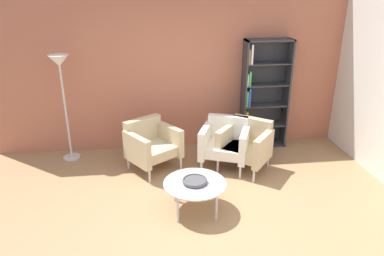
{
  "coord_description": "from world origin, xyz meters",
  "views": [
    {
      "loc": [
        -0.56,
        -3.59,
        2.73
      ],
      "look_at": [
        -0.02,
        0.84,
        0.95
      ],
      "focal_mm": 33.66,
      "sensor_mm": 36.0,
      "label": 1
    }
  ],
  "objects_px": {
    "coffee_table_low": "(195,185)",
    "floor_lamp_torchiere": "(61,74)",
    "armchair_by_bookshelf": "(225,142)",
    "decorative_bowl": "(195,180)",
    "armchair_spare_guest": "(246,144)",
    "bookshelf_tall": "(262,96)",
    "armchair_corner_red": "(151,144)"
  },
  "relations": [
    {
      "from": "bookshelf_tall",
      "to": "armchair_spare_guest",
      "type": "xyz_separation_m",
      "value": [
        -0.48,
        -0.86,
        -0.51
      ]
    },
    {
      "from": "armchair_corner_red",
      "to": "coffee_table_low",
      "type": "bearing_deg",
      "value": -101.48
    },
    {
      "from": "coffee_table_low",
      "to": "floor_lamp_torchiere",
      "type": "relative_size",
      "value": 0.46
    },
    {
      "from": "armchair_by_bookshelf",
      "to": "floor_lamp_torchiere",
      "type": "distance_m",
      "value": 2.78
    },
    {
      "from": "coffee_table_low",
      "to": "armchair_by_bookshelf",
      "type": "distance_m",
      "value": 1.33
    },
    {
      "from": "armchair_corner_red",
      "to": "decorative_bowl",
      "type": "bearing_deg",
      "value": -101.48
    },
    {
      "from": "bookshelf_tall",
      "to": "armchair_corner_red",
      "type": "xyz_separation_m",
      "value": [
        -1.95,
        -0.68,
        -0.51
      ]
    },
    {
      "from": "decorative_bowl",
      "to": "floor_lamp_torchiere",
      "type": "xyz_separation_m",
      "value": [
        -1.87,
        1.75,
        1.01
      ]
    },
    {
      "from": "armchair_by_bookshelf",
      "to": "floor_lamp_torchiere",
      "type": "xyz_separation_m",
      "value": [
        -2.51,
        0.59,
        1.03
      ]
    },
    {
      "from": "armchair_by_bookshelf",
      "to": "bookshelf_tall",
      "type": "bearing_deg",
      "value": 64.76
    },
    {
      "from": "armchair_by_bookshelf",
      "to": "coffee_table_low",
      "type": "bearing_deg",
      "value": -97.06
    },
    {
      "from": "decorative_bowl",
      "to": "floor_lamp_torchiere",
      "type": "bearing_deg",
      "value": 136.89
    },
    {
      "from": "armchair_spare_guest",
      "to": "decorative_bowl",
      "type": "bearing_deg",
      "value": -93.21
    },
    {
      "from": "coffee_table_low",
      "to": "armchair_by_bookshelf",
      "type": "relative_size",
      "value": 0.89
    },
    {
      "from": "bookshelf_tall",
      "to": "decorative_bowl",
      "type": "distance_m",
      "value": 2.43
    },
    {
      "from": "armchair_spare_guest",
      "to": "floor_lamp_torchiere",
      "type": "relative_size",
      "value": 0.55
    },
    {
      "from": "coffee_table_low",
      "to": "bookshelf_tall",
      "type": "bearing_deg",
      "value": 53.29
    },
    {
      "from": "floor_lamp_torchiere",
      "to": "coffee_table_low",
      "type": "bearing_deg",
      "value": -43.11
    },
    {
      "from": "armchair_corner_red",
      "to": "floor_lamp_torchiere",
      "type": "distance_m",
      "value": 1.78
    },
    {
      "from": "decorative_bowl",
      "to": "armchair_spare_guest",
      "type": "bearing_deg",
      "value": 48.17
    },
    {
      "from": "bookshelf_tall",
      "to": "decorative_bowl",
      "type": "xyz_separation_m",
      "value": [
        -1.42,
        -1.91,
        -0.49
      ]
    },
    {
      "from": "coffee_table_low",
      "to": "armchair_by_bookshelf",
      "type": "xyz_separation_m",
      "value": [
        0.63,
        1.17,
        0.04
      ]
    },
    {
      "from": "armchair_spare_guest",
      "to": "floor_lamp_torchiere",
      "type": "distance_m",
      "value": 3.08
    },
    {
      "from": "coffee_table_low",
      "to": "armchair_spare_guest",
      "type": "bearing_deg",
      "value": 48.17
    },
    {
      "from": "decorative_bowl",
      "to": "armchair_spare_guest",
      "type": "relative_size",
      "value": 0.34
    },
    {
      "from": "coffee_table_low",
      "to": "decorative_bowl",
      "type": "height_order",
      "value": "decorative_bowl"
    },
    {
      "from": "decorative_bowl",
      "to": "armchair_by_bookshelf",
      "type": "relative_size",
      "value": 0.36
    },
    {
      "from": "decorative_bowl",
      "to": "armchair_corner_red",
      "type": "distance_m",
      "value": 1.34
    },
    {
      "from": "floor_lamp_torchiere",
      "to": "decorative_bowl",
      "type": "bearing_deg",
      "value": -43.11
    },
    {
      "from": "armchair_by_bookshelf",
      "to": "floor_lamp_torchiere",
      "type": "relative_size",
      "value": 0.52
    },
    {
      "from": "decorative_bowl",
      "to": "armchair_by_bookshelf",
      "type": "distance_m",
      "value": 1.33
    },
    {
      "from": "armchair_by_bookshelf",
      "to": "armchair_corner_red",
      "type": "bearing_deg",
      "value": -161.8
    }
  ]
}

